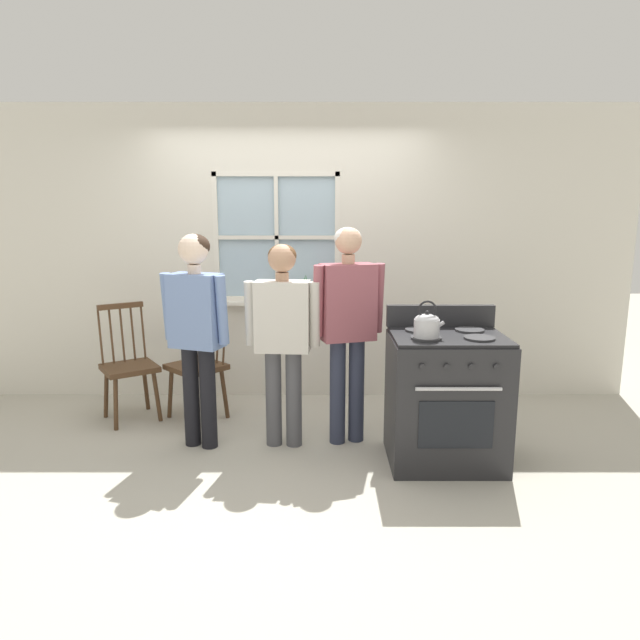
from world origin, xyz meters
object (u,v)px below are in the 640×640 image
potted_plant (307,292)px  person_adult_right (349,316)px  person_elderly_left (198,319)px  chair_near_wall (131,367)px  kettle (428,325)px  person_teen_center (284,326)px  chair_by_window (200,366)px  stove (447,397)px

potted_plant → person_adult_right: bearing=-72.0°
person_elderly_left → potted_plant: size_ratio=6.23×
potted_plant → chair_near_wall: bearing=-158.9°
kettle → person_teen_center: bearing=157.5°
chair_by_window → kettle: bearing=14.6°
chair_by_window → kettle: 2.09m
person_adult_right → stove: (0.68, -0.34, -0.52)m
chair_near_wall → person_adult_right: bearing=-48.3°
chair_by_window → potted_plant: 1.19m
chair_near_wall → potted_plant: size_ratio=3.83×
kettle → stove: bearing=36.6°
person_adult_right → kettle: bearing=-59.8°
chair_near_wall → stove: 2.64m
person_teen_center → kettle: person_teen_center is taller
chair_by_window → person_elderly_left: 0.82m
person_adult_right → kettle: 0.69m
chair_near_wall → kettle: 2.58m
kettle → person_elderly_left: bearing=166.4°
person_adult_right → kettle: size_ratio=6.67×
stove → potted_plant: bearing=126.1°
person_teen_center → potted_plant: bearing=87.7°
chair_near_wall → potted_plant: bearing=-12.3°
person_teen_center → kettle: 1.07m
chair_by_window → stove: (1.92, -0.86, 0.02)m
person_adult_right → potted_plant: (-0.35, 1.06, 0.02)m
person_elderly_left → stove: bearing=11.0°
person_elderly_left → stove: 1.88m
person_adult_right → stove: person_adult_right is taller
person_elderly_left → person_adult_right: bearing=23.5°
chair_near_wall → chair_by_window: bearing=-30.0°
chair_near_wall → person_elderly_left: (0.72, -0.57, 0.53)m
chair_near_wall → potted_plant: 1.69m
person_adult_right → stove: size_ratio=1.52×
chair_by_window → potted_plant: potted_plant is taller
person_elderly_left → person_adult_right: size_ratio=0.97×
person_teen_center → stove: bearing=-8.8°
stove → kettle: kettle is taller
person_elderly_left → chair_by_window: bearing=121.6°
stove → potted_plant: (-1.02, 1.40, 0.54)m
person_adult_right → stove: 0.92m
person_teen_center → person_adult_right: (0.48, 0.07, 0.07)m
person_adult_right → stove: bearing=-43.2°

